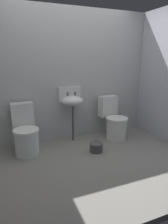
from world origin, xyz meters
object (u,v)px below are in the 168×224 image
Objects in this scene: toilet_right at (114,121)px; sink at (72,101)px; toilet_left at (25,133)px; bucket at (96,147)px.

sink is (-0.77, 0.19, 0.43)m from toilet_right.
bucket is (1.06, -0.42, -0.24)m from toilet_left.
toilet_right reaches higher than bucket.
toilet_left is 0.98m from sink.
sink is at bearing -20.74° from toilet_right.
toilet_left and toilet_right have the same top height.
toilet_left is at bearing 158.27° from bucket.
toilet_right is at bearing 177.37° from toilet_left.
sink is (0.86, 0.19, 0.43)m from toilet_left.
bucket is at bearing 29.54° from toilet_right.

